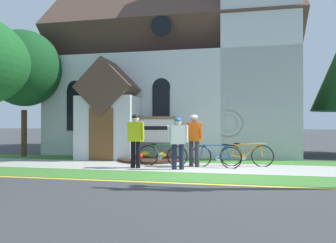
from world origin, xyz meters
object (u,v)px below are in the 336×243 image
object	(u,v)px
cyclist_in_orange_jersey	(136,136)
bicycle_green	(246,155)
church_sign	(153,131)
cyclist_in_blue_jersey	(178,139)
cyclist_in_green_jersey	(194,136)
bicycle_silver	(162,155)
yard_deciduous_tree	(24,69)
bicycle_blue	(216,156)

from	to	relation	value
cyclist_in_orange_jersey	bicycle_green	bearing A→B (deg)	17.91
church_sign	cyclist_in_blue_jersey	xyz separation A→B (m)	(1.48, -2.72, -0.19)
cyclist_in_blue_jersey	cyclist_in_green_jersey	bearing A→B (deg)	60.00
church_sign	bicycle_silver	world-z (taller)	church_sign
cyclist_in_green_jersey	yard_deciduous_tree	size ratio (longest dim) A/B	0.31
church_sign	bicycle_blue	xyz separation A→B (m)	(2.65, -1.98, -0.78)
yard_deciduous_tree	bicycle_green	bearing A→B (deg)	-8.10
cyclist_in_orange_jersey	yard_deciduous_tree	size ratio (longest dim) A/B	0.31
bicycle_blue	cyclist_in_blue_jersey	world-z (taller)	cyclist_in_blue_jersey
yard_deciduous_tree	cyclist_in_blue_jersey	bearing A→B (deg)	-19.42
church_sign	bicycle_silver	distance (m)	2.22
bicycle_blue	bicycle_silver	world-z (taller)	bicycle_blue
bicycle_green	cyclist_in_orange_jersey	size ratio (longest dim) A/B	1.01
bicycle_blue	cyclist_in_green_jersey	size ratio (longest dim) A/B	0.97
bicycle_blue	bicycle_silver	size ratio (longest dim) A/B	0.97
bicycle_silver	cyclist_in_orange_jersey	size ratio (longest dim) A/B	1.00
bicycle_green	bicycle_blue	xyz separation A→B (m)	(-1.03, -0.50, -0.01)
bicycle_blue	cyclist_in_orange_jersey	size ratio (longest dim) A/B	0.96
bicycle_silver	cyclist_in_green_jersey	bearing A→B (deg)	-2.17
bicycle_green	cyclist_in_green_jersey	world-z (taller)	cyclist_in_green_jersey
bicycle_blue	cyclist_in_green_jersey	world-z (taller)	cyclist_in_green_jersey
bicycle_blue	yard_deciduous_tree	distance (m)	9.49
church_sign	cyclist_in_orange_jersey	distance (m)	2.65
cyclist_in_green_jersey	bicycle_blue	bearing A→B (deg)	-1.04
bicycle_green	yard_deciduous_tree	xyz separation A→B (m)	(-9.62, 1.37, 3.56)
cyclist_in_blue_jersey	bicycle_blue	bearing A→B (deg)	32.58
church_sign	cyclist_in_blue_jersey	distance (m)	3.11
bicycle_silver	yard_deciduous_tree	bearing A→B (deg)	164.93
bicycle_silver	yard_deciduous_tree	distance (m)	7.84
church_sign	cyclist_in_orange_jersey	bearing A→B (deg)	-88.98
cyclist_in_orange_jersey	cyclist_in_green_jersey	bearing A→B (deg)	20.06
bicycle_blue	yard_deciduous_tree	size ratio (longest dim) A/B	0.30
bicycle_blue	yard_deciduous_tree	world-z (taller)	yard_deciduous_tree
cyclist_in_green_jersey	cyclist_in_orange_jersey	bearing A→B (deg)	-159.94
cyclist_in_blue_jersey	cyclist_in_orange_jersey	distance (m)	1.44
bicycle_green	bicycle_blue	bearing A→B (deg)	-153.95
cyclist_in_green_jersey	bicycle_green	bearing A→B (deg)	15.55
bicycle_green	bicycle_silver	xyz separation A→B (m)	(-2.88, -0.45, -0.01)
church_sign	cyclist_in_orange_jersey	xyz separation A→B (m)	(0.05, -2.65, -0.10)
bicycle_green	yard_deciduous_tree	world-z (taller)	yard_deciduous_tree
bicycle_green	bicycle_blue	size ratio (longest dim) A/B	1.05
bicycle_green	bicycle_silver	bearing A→B (deg)	-171.18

